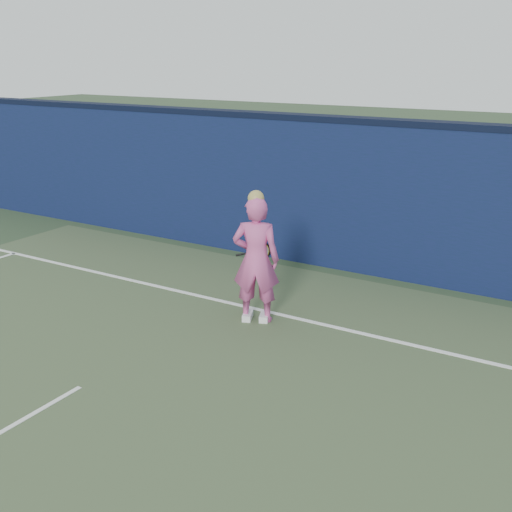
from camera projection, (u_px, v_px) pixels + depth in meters
The scene contains 5 objects.
ground at pixel (6, 431), 6.40m from camera, with size 80.00×80.00×0.00m, color #2C4329.
backstop_wall at pixel (305, 192), 11.32m from camera, with size 24.00×0.40×2.50m, color #0B1934.
wall_cap at pixel (306, 117), 10.93m from camera, with size 24.00×0.42×0.10m, color black.
player at pixel (256, 259), 8.79m from camera, with size 0.76×0.64×1.86m.
racket at pixel (259, 251), 9.19m from camera, with size 0.52×0.20×0.28m.
Camera 1 is at (5.02, -3.47, 3.60)m, focal length 45.00 mm.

